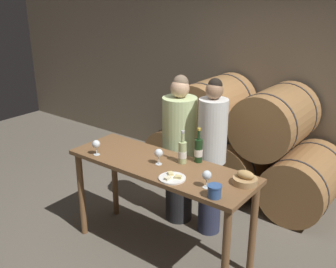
% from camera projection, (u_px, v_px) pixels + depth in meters
% --- Properties ---
extents(ground_plane, '(10.00, 10.00, 0.00)m').
position_uv_depth(ground_plane, '(161.00, 251.00, 3.89)').
color(ground_plane, '#665E51').
extents(stone_wall_back, '(10.00, 0.12, 3.20)m').
position_uv_depth(stone_wall_back, '(268.00, 59.00, 4.97)').
color(stone_wall_back, '#7F705B').
rests_on(stone_wall_back, ground_plane).
extents(barrel_stack, '(2.39, 0.97, 1.41)m').
position_uv_depth(barrel_stack, '(241.00, 144.00, 4.86)').
color(barrel_stack, '#9E7042').
rests_on(barrel_stack, ground_plane).
extents(tasting_table, '(1.80, 0.60, 0.96)m').
position_uv_depth(tasting_table, '(160.00, 178.00, 3.60)').
color(tasting_table, brown).
rests_on(tasting_table, ground_plane).
extents(person_left, '(0.36, 0.36, 1.64)m').
position_uv_depth(person_left, '(179.00, 150.00, 4.17)').
color(person_left, '#232326').
rests_on(person_left, ground_plane).
extents(person_right, '(0.29, 0.29, 1.66)m').
position_uv_depth(person_right, '(212.00, 157.00, 3.93)').
color(person_right, '#2D334C').
rests_on(person_right, ground_plane).
extents(wine_bottle_red, '(0.08, 0.08, 0.33)m').
position_uv_depth(wine_bottle_red, '(199.00, 150.00, 3.55)').
color(wine_bottle_red, '#193819').
rests_on(wine_bottle_red, tasting_table).
extents(wine_bottle_white, '(0.08, 0.08, 0.31)m').
position_uv_depth(wine_bottle_white, '(182.00, 152.00, 3.53)').
color(wine_bottle_white, '#ADBC7F').
rests_on(wine_bottle_white, tasting_table).
extents(blue_crock, '(0.11, 0.11, 0.10)m').
position_uv_depth(blue_crock, '(215.00, 191.00, 2.96)').
color(blue_crock, '#335693').
rests_on(blue_crock, tasting_table).
extents(bread_basket, '(0.20, 0.20, 0.12)m').
position_uv_depth(bread_basket, '(245.00, 179.00, 3.17)').
color(bread_basket, tan).
rests_on(bread_basket, tasting_table).
extents(cheese_plate, '(0.23, 0.23, 0.04)m').
position_uv_depth(cheese_plate, '(172.00, 178.00, 3.26)').
color(cheese_plate, white).
rests_on(cheese_plate, tasting_table).
extents(wine_glass_far_left, '(0.08, 0.08, 0.15)m').
position_uv_depth(wine_glass_far_left, '(96.00, 144.00, 3.70)').
color(wine_glass_far_left, white).
rests_on(wine_glass_far_left, tasting_table).
extents(wine_glass_left, '(0.08, 0.08, 0.15)m').
position_uv_depth(wine_glass_left, '(158.00, 153.00, 3.50)').
color(wine_glass_left, white).
rests_on(wine_glass_left, tasting_table).
extents(wine_glass_center, '(0.08, 0.08, 0.15)m').
position_uv_depth(wine_glass_center, '(207.00, 176.00, 3.09)').
color(wine_glass_center, white).
rests_on(wine_glass_center, tasting_table).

